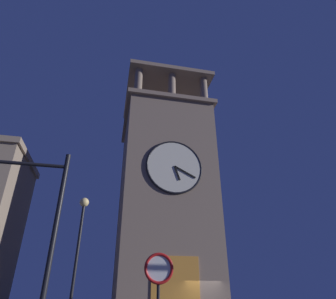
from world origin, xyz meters
TOP-DOWN VIEW (x-y plane):
  - clocktower at (1.88, -4.94)m, footprint 8.05×9.28m
  - traffic_signal_near at (9.36, 9.76)m, footprint 4.10×0.41m
  - street_lamp at (7.73, 4.98)m, footprint 0.44×0.44m
  - no_horn_sign at (5.07, 11.17)m, footprint 0.78×0.14m

SIDE VIEW (x-z plane):
  - no_horn_sign at x=5.07m, z-range 0.72..3.33m
  - traffic_signal_near at x=9.36m, z-range 1.00..6.91m
  - street_lamp at x=7.73m, z-range 1.09..6.98m
  - clocktower at x=1.88m, z-range -2.50..20.78m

